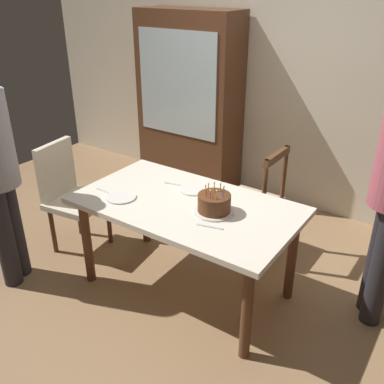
{
  "coord_description": "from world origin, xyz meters",
  "views": [
    {
      "loc": [
        1.55,
        -2.18,
        2.16
      ],
      "look_at": [
        0.05,
        0.0,
        0.84
      ],
      "focal_mm": 40.31,
      "sensor_mm": 36.0,
      "label": 1
    }
  ],
  "objects": [
    {
      "name": "fork_near_celebrant",
      "position": [
        -0.59,
        -0.2,
        0.75
      ],
      "size": [
        0.18,
        0.03,
        0.01
      ],
      "primitive_type": "cube",
      "rotation": [
        0.0,
        0.0,
        -0.06
      ],
      "color": "silver",
      "rests_on": "dining_table"
    },
    {
      "name": "ground",
      "position": [
        0.0,
        0.0,
        0.0
      ],
      "size": [
        6.4,
        6.4,
        0.0
      ],
      "primitive_type": "plane",
      "color": "#93704C"
    },
    {
      "name": "plate_near_celebrant",
      "position": [
        -0.43,
        -0.2,
        0.75
      ],
      "size": [
        0.22,
        0.22,
        0.01
      ],
      "primitive_type": "cylinder",
      "color": "white",
      "rests_on": "dining_table"
    },
    {
      "name": "birthday_cake",
      "position": [
        0.23,
        -0.0,
        0.81
      ],
      "size": [
        0.28,
        0.28,
        0.2
      ],
      "color": "silver",
      "rests_on": "dining_table"
    },
    {
      "name": "fork_near_guest",
      "position": [
        0.31,
        -0.18,
        0.75
      ],
      "size": [
        0.18,
        0.06,
        0.01
      ],
      "primitive_type": "cube",
      "rotation": [
        0.0,
        0.0,
        0.25
      ],
      "color": "silver",
      "rests_on": "dining_table"
    },
    {
      "name": "plate_far_side",
      "position": [
        -0.08,
        0.2,
        0.75
      ],
      "size": [
        0.22,
        0.22,
        0.01
      ],
      "primitive_type": "cylinder",
      "color": "white",
      "rests_on": "dining_table"
    },
    {
      "name": "china_cabinet",
      "position": [
        -1.05,
        1.56,
        0.95
      ],
      "size": [
        1.1,
        0.45,
        1.9
      ],
      "color": "#56331E",
      "rests_on": "ground"
    },
    {
      "name": "dining_table",
      "position": [
        0.0,
        0.0,
        0.65
      ],
      "size": [
        1.57,
        0.89,
        0.74
      ],
      "color": "silver",
      "rests_on": "ground"
    },
    {
      "name": "chair_upholstered",
      "position": [
        -1.18,
        -0.07,
        0.53
      ],
      "size": [
        0.5,
        0.5,
        0.95
      ],
      "color": "beige",
      "rests_on": "ground"
    },
    {
      "name": "back_wall",
      "position": [
        0.0,
        1.85,
        1.3
      ],
      "size": [
        6.4,
        0.1,
        2.6
      ],
      "primitive_type": "cube",
      "color": "beige",
      "rests_on": "ground"
    },
    {
      "name": "fork_far_side",
      "position": [
        -0.24,
        0.2,
        0.75
      ],
      "size": [
        0.18,
        0.05,
        0.01
      ],
      "primitive_type": "cube",
      "rotation": [
        0.0,
        0.0,
        0.2
      ],
      "color": "silver",
      "rests_on": "dining_table"
    },
    {
      "name": "chair_spindle_back",
      "position": [
        0.16,
        0.77,
        0.46
      ],
      "size": [
        0.45,
        0.45,
        0.95
      ],
      "color": "tan",
      "rests_on": "ground"
    }
  ]
}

